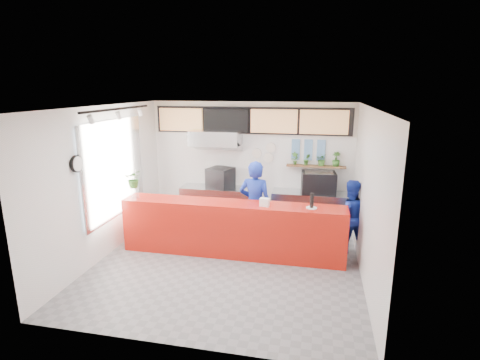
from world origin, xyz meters
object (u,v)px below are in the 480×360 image
Objects in this scene: espresso_machine at (318,183)px; staff_center at (255,205)px; panini_oven at (220,178)px; staff_right at (349,216)px; service_counter at (232,229)px; pepper_mill at (312,200)px.

espresso_machine is 1.87m from staff_center.
staff_center reaches higher than panini_oven.
staff_right reaches higher than espresso_machine.
panini_oven is at bearing 111.50° from service_counter.
service_counter is 2.94× the size of staff_right.
pepper_mill is (1.56, -0.02, 0.71)m from service_counter.
staff_right reaches higher than pepper_mill.
staff_center is at bearing -32.61° from panini_oven.
service_counter is 15.93× the size of pepper_mill.
espresso_machine is 1.38m from staff_right.
panini_oven is 0.36× the size of staff_right.
staff_center is 1.31m from pepper_mill.
panini_oven is 0.71× the size of espresso_machine.
espresso_machine reaches higher than panini_oven.
service_counter is 8.14× the size of panini_oven.
pepper_mill is at bearing -20.75° from panini_oven.
staff_right is 5.42× the size of pepper_mill.
staff_right is at bearing -168.58° from staff_center.
service_counter is 2.03m from panini_oven.
pepper_mill is at bearing 163.36° from staff_center.
panini_oven is 1.96× the size of pepper_mill.
pepper_mill is at bearing -99.49° from espresso_machine.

